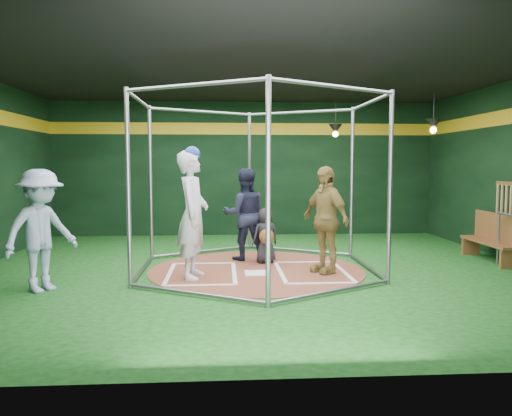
{
  "coord_description": "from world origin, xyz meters",
  "views": [
    {
      "loc": [
        -0.58,
        -8.68,
        1.87
      ],
      "look_at": [
        0.0,
        0.1,
        1.1
      ],
      "focal_mm": 35.0,
      "sensor_mm": 36.0,
      "label": 1
    }
  ],
  "objects": [
    {
      "name": "batter_box_left",
      "position": [
        -0.95,
        -0.25,
        0.02
      ],
      "size": [
        1.17,
        1.77,
        0.01
      ],
      "color": "white",
      "rests_on": "clay_disc"
    },
    {
      "name": "batting_cage",
      "position": [
        -0.0,
        -0.0,
        1.5
      ],
      "size": [
        4.05,
        4.67,
        3.0
      ],
      "color": "gray",
      "rests_on": "ground"
    },
    {
      "name": "clay_disc",
      "position": [
        0.0,
        0.0,
        0.01
      ],
      "size": [
        3.8,
        3.8,
        0.01
      ],
      "primitive_type": "cylinder",
      "color": "brown",
      "rests_on": "ground"
    },
    {
      "name": "dugout_bench",
      "position": [
        4.62,
        0.54,
        0.48
      ],
      "size": [
        0.37,
        1.6,
        0.93
      ],
      "color": "brown",
      "rests_on": "ground"
    },
    {
      "name": "umpire",
      "position": [
        -0.17,
        0.97,
        0.9
      ],
      "size": [
        0.92,
        0.74,
        1.78
      ],
      "primitive_type": "imported",
      "rotation": [
        0.0,
        0.0,
        3.23
      ],
      "color": "black",
      "rests_on": "clay_disc"
    },
    {
      "name": "visitor_leopard",
      "position": [
        1.16,
        -0.29,
        0.93
      ],
      "size": [
        0.92,
        1.15,
        1.83
      ],
      "primitive_type": "imported",
      "rotation": [
        0.0,
        0.0,
        -1.05
      ],
      "color": "tan",
      "rests_on": "clay_disc"
    },
    {
      "name": "pendant_lamp_far",
      "position": [
        4.0,
        2.0,
        2.74
      ],
      "size": [
        0.34,
        0.34,
        0.9
      ],
      "color": "black",
      "rests_on": "room_shell"
    },
    {
      "name": "pendant_lamp_near",
      "position": [
        2.2,
        3.6,
        2.74
      ],
      "size": [
        0.34,
        0.34,
        0.9
      ],
      "color": "black",
      "rests_on": "room_shell"
    },
    {
      "name": "room_shell",
      "position": [
        0.0,
        0.01,
        1.75
      ],
      "size": [
        10.1,
        9.1,
        3.53
      ],
      "color": "#0D3D0F",
      "rests_on": "ground"
    },
    {
      "name": "batter_figure",
      "position": [
        -1.08,
        -0.55,
        1.07
      ],
      "size": [
        0.59,
        0.82,
        2.15
      ],
      "color": "silver",
      "rests_on": "clay_disc"
    },
    {
      "name": "catcher_figure",
      "position": [
        0.21,
        0.59,
        0.53
      ],
      "size": [
        0.59,
        0.63,
        1.04
      ],
      "color": "black",
      "rests_on": "clay_disc"
    },
    {
      "name": "batter_box_right",
      "position": [
        0.95,
        -0.25,
        0.02
      ],
      "size": [
        1.17,
        1.77,
        0.01
      ],
      "color": "white",
      "rests_on": "clay_disc"
    },
    {
      "name": "home_plate",
      "position": [
        0.0,
        -0.3,
        0.02
      ],
      "size": [
        0.43,
        0.43,
        0.01
      ],
      "primitive_type": "cube",
      "color": "white",
      "rests_on": "clay_disc"
    },
    {
      "name": "bystander_blue",
      "position": [
        -3.26,
        -1.24,
        0.9
      ],
      "size": [
        1.23,
        1.34,
        1.8
      ],
      "primitive_type": "imported",
      "rotation": [
        0.0,
        0.0,
        0.94
      ],
      "color": "#97A9C8",
      "rests_on": "ground"
    }
  ]
}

